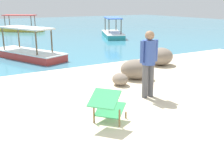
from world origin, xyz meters
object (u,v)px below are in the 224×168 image
at_px(boat_yellow, 21,28).
at_px(boat_teal, 113,33).
at_px(person_standing, 149,59).
at_px(boat_red, 28,52).
at_px(deck_chair_far, 107,105).

bearing_deg(boat_yellow, boat_teal, -21.20).
distance_m(person_standing, boat_red, 6.72).
bearing_deg(boat_teal, deck_chair_far, -8.28).
relative_size(deck_chair_far, boat_teal, 0.24).
relative_size(deck_chair_far, person_standing, 0.57).
xyz_separation_m(deck_chair_far, person_standing, (1.65, 0.86, 0.56)).
relative_size(boat_teal, boat_red, 1.00).
bearing_deg(boat_red, deck_chair_far, -26.05).
bearing_deg(person_standing, boat_red, -169.92).
distance_m(person_standing, boat_yellow, 18.22).
relative_size(deck_chair_far, boat_yellow, 0.26).
xyz_separation_m(boat_yellow, boat_teal, (4.32, -7.13, 0.00)).
bearing_deg(boat_red, person_standing, -12.27).
relative_size(person_standing, boat_red, 0.42).
height_order(boat_yellow, boat_teal, same).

